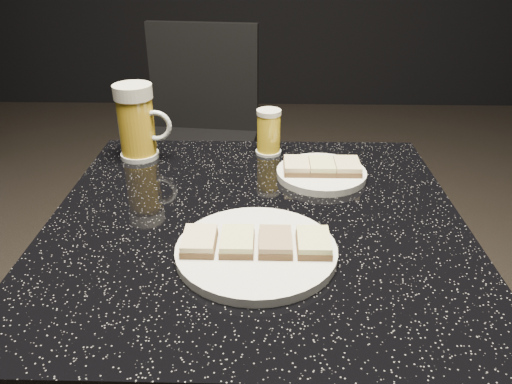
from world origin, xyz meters
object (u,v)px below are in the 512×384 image
plate_small (321,174)px  table (256,327)px  beer_mug (137,122)px  chair (199,131)px  beer_tumbler (269,132)px  plate_large (256,251)px

plate_small → table: bearing=-127.5°
plate_small → beer_mug: bearing=166.7°
table → chair: 1.10m
beer_tumbler → chair: (-0.27, 0.79, -0.30)m
plate_large → table: 0.27m
plate_small → plate_large: bearing=-114.3°
plate_small → table: plate_small is taller
plate_small → table: (-0.13, -0.16, -0.25)m
plate_large → beer_mug: size_ratio=1.53×
plate_small → beer_mug: size_ratio=1.12×
table → chair: (-0.25, 1.07, -0.01)m
plate_small → chair: (-0.37, 0.91, -0.26)m
plate_large → beer_mug: (-0.26, 0.36, 0.07)m
plate_small → beer_mug: (-0.38, 0.09, 0.07)m
table → beer_tumbler: 0.41m
table → beer_mug: 0.48m
plate_large → table: (-0.00, 0.11, -0.25)m
plate_small → beer_tumbler: size_ratio=1.80×
beer_mug → chair: size_ratio=0.18×
chair → beer_mug: bearing=-90.6°
chair → table: bearing=-77.1°
plate_large → chair: (-0.25, 1.18, -0.26)m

